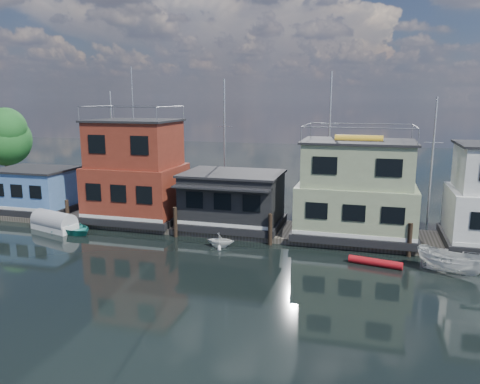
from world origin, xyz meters
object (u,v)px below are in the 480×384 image
(houseboat_red, at_px, (136,173))
(houseboat_dark, at_px, (233,199))
(tarp_runabout, at_px, (54,223))
(dinghy_teal, at_px, (75,228))
(red_kayak, at_px, (375,262))
(dinghy_white, at_px, (220,240))
(houseboat_green, at_px, (356,191))
(motorboat, at_px, (451,261))
(houseboat_blue, at_px, (36,190))

(houseboat_red, xyz_separation_m, houseboat_dark, (8.00, -0.02, -1.69))
(tarp_runabout, bearing_deg, dinghy_teal, 8.43)
(tarp_runabout, xyz_separation_m, red_kayak, (23.53, -1.45, -0.35))
(houseboat_dark, distance_m, dinghy_white, 4.61)
(houseboat_green, xyz_separation_m, dinghy_white, (-8.64, -4.19, -3.05))
(houseboat_dark, bearing_deg, red_kayak, -26.01)
(houseboat_dark, height_order, dinghy_teal, houseboat_dark)
(dinghy_teal, bearing_deg, tarp_runabout, 106.93)
(motorboat, bearing_deg, dinghy_teal, 113.39)
(motorboat, bearing_deg, red_kayak, 113.50)
(houseboat_dark, bearing_deg, houseboat_blue, 179.94)
(dinghy_white, bearing_deg, red_kayak, -99.95)
(houseboat_blue, height_order, red_kayak, houseboat_blue)
(dinghy_teal, xyz_separation_m, tarp_runabout, (-1.96, 0.29, 0.21))
(motorboat, bearing_deg, houseboat_dark, 96.43)
(houseboat_red, xyz_separation_m, houseboat_green, (17.00, 0.00, -0.55))
(houseboat_blue, distance_m, dinghy_teal, 7.71)
(tarp_runabout, bearing_deg, houseboat_dark, 32.37)
(houseboat_red, height_order, red_kayak, houseboat_red)
(houseboat_red, bearing_deg, dinghy_white, -26.64)
(houseboat_red, height_order, tarp_runabout, houseboat_red)
(dinghy_teal, bearing_deg, red_kayak, -67.75)
(dinghy_white, bearing_deg, motorboat, -99.29)
(motorboat, xyz_separation_m, red_kayak, (-4.13, 0.21, -0.52))
(dinghy_white, xyz_separation_m, tarp_runabout, (-13.46, 0.53, 0.08))
(houseboat_blue, height_order, dinghy_teal, houseboat_blue)
(dinghy_teal, bearing_deg, houseboat_red, -13.10)
(houseboat_blue, bearing_deg, houseboat_red, 0.00)
(houseboat_blue, height_order, houseboat_dark, houseboat_dark)
(houseboat_green, relative_size, tarp_runabout, 2.04)
(dinghy_teal, height_order, tarp_runabout, tarp_runabout)
(houseboat_green, distance_m, motorboat, 8.20)
(houseboat_red, height_order, dinghy_white, houseboat_red)
(dinghy_white, height_order, red_kayak, dinghy_white)
(dinghy_teal, height_order, red_kayak, dinghy_teal)
(houseboat_green, bearing_deg, motorboat, -43.72)
(tarp_runabout, relative_size, red_kayak, 1.30)
(houseboat_blue, xyz_separation_m, tarp_runabout, (4.40, -3.66, -1.62))
(houseboat_green, bearing_deg, houseboat_dark, -179.88)
(houseboat_blue, relative_size, houseboat_green, 0.76)
(houseboat_green, height_order, motorboat, houseboat_green)
(houseboat_red, bearing_deg, tarp_runabout, -144.28)
(tarp_runabout, bearing_deg, red_kayak, 13.29)
(dinghy_white, bearing_deg, houseboat_red, 58.63)
(dinghy_white, relative_size, dinghy_teal, 0.53)
(houseboat_red, bearing_deg, red_kayak, -15.50)
(dinghy_teal, bearing_deg, houseboat_green, -53.57)
(houseboat_dark, height_order, motorboat, houseboat_dark)
(tarp_runabout, bearing_deg, dinghy_white, 14.57)
(dinghy_white, distance_m, tarp_runabout, 13.47)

